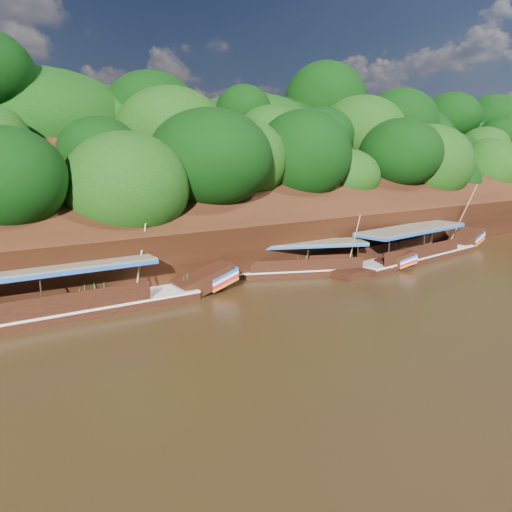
{
  "coord_description": "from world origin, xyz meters",
  "views": [
    {
      "loc": [
        -19.75,
        -16.65,
        8.15
      ],
      "look_at": [
        -3.28,
        7.0,
        2.15
      ],
      "focal_mm": 35.0,
      "sensor_mm": 36.0,
      "label": 1
    }
  ],
  "objects": [
    {
      "name": "reeds",
      "position": [
        -2.55,
        9.57,
        0.84
      ],
      "size": [
        49.82,
        2.35,
        1.93
      ],
      "color": "#22701C",
      "rests_on": "ground"
    },
    {
      "name": "boat_0",
      "position": [
        12.69,
        7.19,
        0.59
      ],
      "size": [
        16.32,
        3.9,
        6.15
      ],
      "rotation": [
        0.0,
        0.0,
        0.1
      ],
      "color": "black",
      "rests_on": "ground"
    },
    {
      "name": "ground",
      "position": [
        0.0,
        0.0,
        0.0
      ],
      "size": [
        160.0,
        160.0,
        0.0
      ],
      "primitive_type": "plane",
      "color": "black",
      "rests_on": "ground"
    },
    {
      "name": "riverbank",
      "position": [
        -0.01,
        22.73,
        1.89
      ],
      "size": [
        120.0,
        30.06,
        19.4
      ],
      "color": "black",
      "rests_on": "ground"
    },
    {
      "name": "boat_2",
      "position": [
        -13.33,
        8.66,
        0.62
      ],
      "size": [
        17.51,
        3.04,
        6.26
      ],
      "rotation": [
        0.0,
        0.0,
        -0.02
      ],
      "color": "black",
      "rests_on": "ground"
    },
    {
      "name": "boat_1",
      "position": [
        3.14,
        8.22,
        0.5
      ],
      "size": [
        12.38,
        6.78,
        4.49
      ],
      "rotation": [
        0.0,
        0.0,
        -0.42
      ],
      "color": "black",
      "rests_on": "ground"
    }
  ]
}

